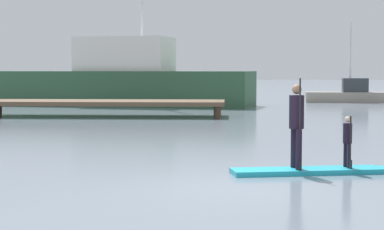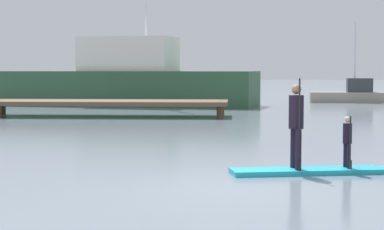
{
  "view_description": "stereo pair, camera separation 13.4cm",
  "coord_description": "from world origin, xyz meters",
  "px_view_note": "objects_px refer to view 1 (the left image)",
  "views": [
    {
      "loc": [
        -0.09,
        -12.19,
        2.08
      ],
      "look_at": [
        -0.89,
        2.62,
        1.09
      ],
      "focal_mm": 64.97,
      "sensor_mm": 36.0,
      "label": 1
    },
    {
      "loc": [
        0.04,
        -12.18,
        2.08
      ],
      "look_at": [
        -0.89,
        2.62,
        1.09
      ],
      "focal_mm": 64.97,
      "sensor_mm": 36.0,
      "label": 2
    }
  ],
  "objects_px": {
    "fishing_boat_white_large": "(119,81)",
    "paddleboard_near": "(311,171)",
    "paddler_child_solo": "(348,139)",
    "fishing_boat_green_midground": "(349,94)",
    "paddler_adult": "(297,120)"
  },
  "relations": [
    {
      "from": "paddleboard_near",
      "to": "fishing_boat_green_midground",
      "type": "relative_size",
      "value": 0.64
    },
    {
      "from": "paddleboard_near",
      "to": "paddler_adult",
      "type": "xyz_separation_m",
      "value": [
        -0.29,
        -0.07,
        1.01
      ]
    },
    {
      "from": "paddler_child_solo",
      "to": "fishing_boat_white_large",
      "type": "xyz_separation_m",
      "value": [
        -8.57,
        25.01,
        0.72
      ]
    },
    {
      "from": "paddler_child_solo",
      "to": "paddleboard_near",
      "type": "bearing_deg",
      "value": -169.68
    },
    {
      "from": "paddleboard_near",
      "to": "paddler_adult",
      "type": "height_order",
      "value": "paddler_adult"
    },
    {
      "from": "paddleboard_near",
      "to": "paddler_child_solo",
      "type": "bearing_deg",
      "value": 10.32
    },
    {
      "from": "paddleboard_near",
      "to": "fishing_boat_green_midground",
      "type": "height_order",
      "value": "fishing_boat_green_midground"
    },
    {
      "from": "paddler_adult",
      "to": "paddler_child_solo",
      "type": "relative_size",
      "value": 1.72
    },
    {
      "from": "paddler_adult",
      "to": "paddleboard_near",
      "type": "bearing_deg",
      "value": 12.52
    },
    {
      "from": "fishing_boat_green_midground",
      "to": "paddler_child_solo",
      "type": "bearing_deg",
      "value": -99.69
    },
    {
      "from": "paddleboard_near",
      "to": "paddler_child_solo",
      "type": "relative_size",
      "value": 3.1
    },
    {
      "from": "paddleboard_near",
      "to": "paddler_child_solo",
      "type": "height_order",
      "value": "paddler_child_solo"
    },
    {
      "from": "paddleboard_near",
      "to": "fishing_boat_white_large",
      "type": "height_order",
      "value": "fishing_boat_white_large"
    },
    {
      "from": "paddler_child_solo",
      "to": "fishing_boat_green_midground",
      "type": "height_order",
      "value": "fishing_boat_green_midground"
    },
    {
      "from": "fishing_boat_white_large",
      "to": "paddleboard_near",
      "type": "bearing_deg",
      "value": -72.72
    }
  ]
}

